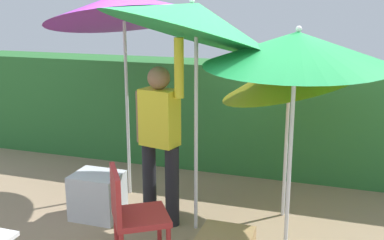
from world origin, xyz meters
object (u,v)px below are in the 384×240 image
(umbrella_rainbow, at_px, (121,7))
(umbrella_orange, at_px, (290,72))
(umbrella_navy, at_px, (194,20))
(cooler_box, at_px, (98,196))
(umbrella_yellow, at_px, (297,49))
(person_vendor, at_px, (160,134))
(chair_plastic, at_px, (132,213))

(umbrella_rainbow, xyz_separation_m, umbrella_orange, (1.83, -0.04, -0.61))
(umbrella_navy, distance_m, cooler_box, 2.07)
(umbrella_yellow, bearing_deg, person_vendor, 170.27)
(umbrella_yellow, distance_m, cooler_box, 2.53)
(cooler_box, bearing_deg, person_vendor, 9.65)
(person_vendor, height_order, cooler_box, person_vendor)
(umbrella_navy, xyz_separation_m, chair_plastic, (-0.24, -0.90, -1.53))
(umbrella_orange, distance_m, cooler_box, 2.33)
(umbrella_orange, height_order, chair_plastic, umbrella_orange)
(umbrella_rainbow, height_order, umbrella_navy, umbrella_navy)
(umbrella_rainbow, relative_size, chair_plastic, 2.84)
(cooler_box, bearing_deg, chair_plastic, -45.14)
(umbrella_orange, xyz_separation_m, umbrella_yellow, (0.13, -0.74, 0.30))
(person_vendor, height_order, chair_plastic, person_vendor)
(umbrella_yellow, xyz_separation_m, umbrella_navy, (-0.95, 0.23, 0.21))
(umbrella_rainbow, bearing_deg, umbrella_orange, -1.31)
(umbrella_rainbow, distance_m, umbrella_yellow, 2.12)
(umbrella_orange, bearing_deg, umbrella_rainbow, 178.69)
(person_vendor, distance_m, cooler_box, 0.97)
(umbrella_rainbow, relative_size, cooler_box, 5.13)
(person_vendor, xyz_separation_m, chair_plastic, (0.11, -0.89, -0.42))
(umbrella_rainbow, height_order, cooler_box, umbrella_rainbow)
(umbrella_navy, distance_m, chair_plastic, 1.79)
(umbrella_orange, distance_m, chair_plastic, 2.03)
(umbrella_orange, bearing_deg, cooler_box, -161.17)
(umbrella_yellow, xyz_separation_m, cooler_box, (-1.96, 0.11, -1.59))
(umbrella_rainbow, distance_m, person_vendor, 1.47)
(umbrella_navy, xyz_separation_m, cooler_box, (-1.02, -0.12, -1.80))
(umbrella_navy, distance_m, person_vendor, 1.16)
(chair_plastic, bearing_deg, umbrella_rainbow, 117.84)
(umbrella_orange, relative_size, person_vendor, 0.99)
(umbrella_navy, relative_size, chair_plastic, 2.85)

